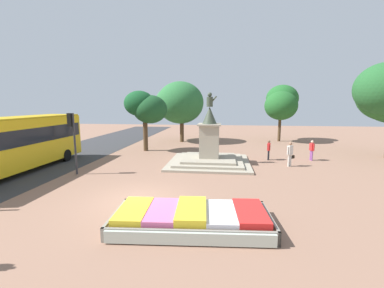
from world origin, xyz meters
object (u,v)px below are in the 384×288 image
Objects in this scene: traffic_light_mid_block at (72,132)px; city_bus at (13,142)px; flower_planter at (191,219)px; pedestrian_near_planter at (312,149)px; pedestrian_with_handbag at (290,153)px; statue_monument at (209,151)px; pedestrian_crossing_plaza at (269,149)px.

city_bus is at bearing -176.22° from traffic_light_mid_block.
traffic_light_mid_block is at bearing 143.12° from flower_planter.
pedestrian_near_planter is (19.71, 6.12, -1.12)m from city_bus.
traffic_light_mid_block is 14.32m from pedestrian_with_handbag.
statue_monument is 3.76× the size of pedestrian_crossing_plaza.
pedestrian_with_handbag is at bearing 59.35° from flower_planter.
pedestrian_with_handbag is 1.11× the size of pedestrian_crossing_plaza.
pedestrian_near_planter is at bearing 20.28° from traffic_light_mid_block.
flower_planter is 3.35× the size of pedestrian_with_handbag.
pedestrian_crossing_plaza is at bearing 20.77° from statue_monument.
flower_planter is 1.52× the size of traffic_light_mid_block.
statue_monument reaches higher than flower_planter.
flower_planter is at bearing -123.59° from pedestrian_near_planter.
pedestrian_with_handbag is at bearing 15.01° from traffic_light_mid_block.
flower_planter is at bearing -36.88° from traffic_light_mid_block.
city_bus is 6.51× the size of pedestrian_with_handbag.
traffic_light_mid_block is at bearing -159.72° from pedestrian_near_planter.
pedestrian_crossing_plaza is at bearing -175.77° from pedestrian_near_planter.
city_bus is 7.15× the size of pedestrian_near_planter.
city_bus reaches higher than pedestrian_near_planter.
city_bus is 20.67m from pedestrian_near_planter.
flower_planter is at bearing -120.65° from pedestrian_with_handbag.
city_bus is 7.22× the size of pedestrian_crossing_plaza.
pedestrian_crossing_plaza is at bearing 24.03° from traffic_light_mid_block.
flower_planter is 14.26m from pedestrian_near_planter.
pedestrian_with_handbag is at bearing -60.19° from pedestrian_crossing_plaza.
traffic_light_mid_block reaches higher than pedestrian_crossing_plaza.
traffic_light_mid_block reaches higher than city_bus.
city_bus is (-11.83, 5.75, 1.70)m from flower_planter.
statue_monument reaches higher than traffic_light_mid_block.
city_bus reaches higher than pedestrian_crossing_plaza.
pedestrian_near_planter is at bearing 45.57° from pedestrian_with_handbag.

